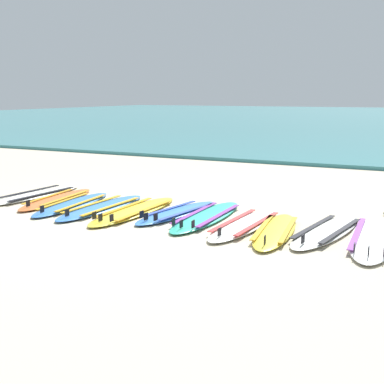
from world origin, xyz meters
name	(u,v)px	position (x,y,z in m)	size (l,w,h in m)	color
ground_plane	(143,216)	(0.00, 0.00, 0.00)	(80.00, 80.00, 0.00)	#C1B599
sea	(372,117)	(0.00, 36.69, 0.05)	(80.00, 60.00, 0.10)	teal
surfboard_0	(35,195)	(-2.65, 0.45, 0.04)	(0.78, 2.30, 0.18)	silver
surfboard_1	(57,199)	(-2.01, 0.32, 0.04)	(0.67, 2.09, 0.18)	orange
surfboard_2	(72,204)	(-1.49, 0.11, 0.04)	(0.65, 2.13, 0.18)	#3875CC
surfboard_3	(102,207)	(-0.88, 0.12, 0.04)	(0.65, 2.23, 0.18)	#3875CC
surfboard_4	(135,211)	(-0.24, 0.13, 0.04)	(0.67, 2.35, 0.18)	yellow
surfboard_5	(178,212)	(0.45, 0.33, 0.04)	(0.87, 2.06, 0.18)	#3875CC
surfboard_6	(207,216)	(0.98, 0.29, 0.04)	(0.60, 2.28, 0.18)	#2DB793
surfboard_7	(245,224)	(1.68, 0.09, 0.04)	(0.72, 2.21, 0.18)	silver
surfboard_8	(275,231)	(2.18, -0.06, 0.04)	(0.71, 2.06, 0.18)	yellow
surfboard_9	(327,231)	(2.84, 0.23, 0.04)	(0.93, 2.23, 0.18)	silver
surfboard_10	(374,237)	(3.47, 0.17, 0.04)	(0.66, 2.41, 0.18)	white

